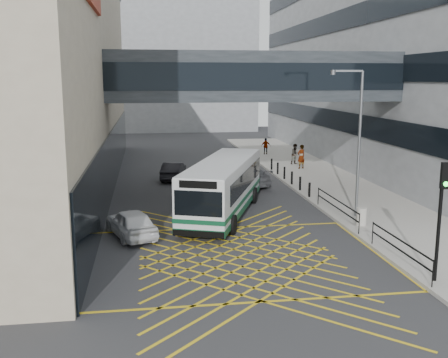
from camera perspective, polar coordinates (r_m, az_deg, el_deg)
name	(u,v)px	position (r m, az deg, el deg)	size (l,w,h in m)	color
ground	(238,258)	(22.21, 1.53, -8.54)	(120.00, 120.00, 0.00)	#333335
building_far	(156,68)	(80.66, -7.41, 11.92)	(28.00, 16.00, 18.00)	gray
skybridge	(253,77)	(33.30, 3.15, 11.06)	(20.00, 4.10, 3.00)	#2E3338
pavement	(325,181)	(38.50, 10.92, -0.27)	(6.00, 54.00, 0.16)	#A7A299
box_junction	(238,257)	(22.20, 1.53, -8.53)	(12.00, 9.00, 0.01)	gold
bus	(224,186)	(28.65, -0.03, -0.75)	(6.06, 10.90, 3.01)	silver
car_white	(131,223)	(25.20, -10.09, -4.70)	(1.77, 4.33, 1.38)	white
car_dark	(174,171)	(39.04, -5.51, 0.89)	(1.64, 4.19, 1.31)	black
car_silver	(244,175)	(36.69, 2.17, 0.43)	(2.01, 4.77, 1.48)	gray
traffic_light	(442,205)	(19.93, 22.62, -2.63)	(0.34, 0.52, 4.39)	black
street_lamp	(356,134)	(28.20, 14.21, 4.72)	(1.74, 0.40, 7.66)	slate
litter_bin	(362,216)	(27.16, 14.74, -3.96)	(0.51, 0.51, 0.87)	#ADA89E
kerb_railings	(361,220)	(25.30, 14.72, -4.38)	(0.05, 12.54, 1.00)	black
bollards	(288,175)	(37.59, 6.99, 0.41)	(0.14, 10.14, 0.90)	black
pedestrian_a	(301,157)	(43.15, 8.40, 2.42)	(0.77, 0.55, 1.94)	gray
pedestrian_b	(295,154)	(45.26, 7.77, 2.69)	(0.85, 0.49, 1.73)	gray
pedestrian_c	(266,146)	(50.99, 4.57, 3.57)	(0.92, 0.44, 1.56)	gray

